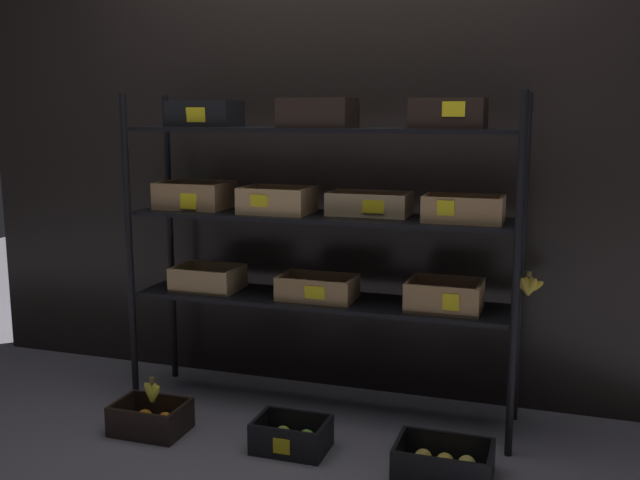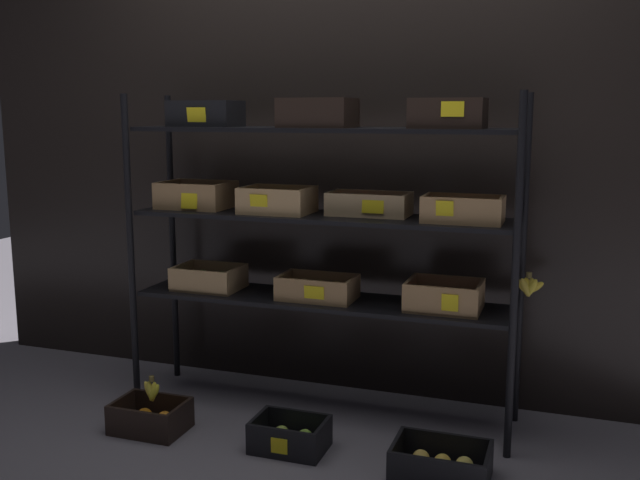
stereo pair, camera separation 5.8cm
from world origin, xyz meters
name	(u,v)px [view 1 (the left image)]	position (x,y,z in m)	size (l,w,h in m)	color
ground_plane	(320,410)	(0.00, 0.00, 0.00)	(10.00, 10.00, 0.00)	slate
storefront_wall	(345,131)	(0.00, 0.39, 1.33)	(4.19, 0.12, 2.66)	black
display_rack	(318,214)	(-0.01, 0.00, 0.96)	(1.92, 0.42, 1.51)	black
crate_ground_orange	(151,421)	(-0.65, -0.46, 0.05)	(0.32, 0.23, 0.14)	black
crate_ground_apple_green	(292,438)	(0.01, -0.43, 0.05)	(0.31, 0.23, 0.14)	black
crate_ground_apple_gold	(443,465)	(0.67, -0.47, 0.05)	(0.38, 0.25, 0.14)	black
banana_bunch_loose	(152,392)	(-0.64, -0.47, 0.19)	(0.11, 0.04, 0.12)	brown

